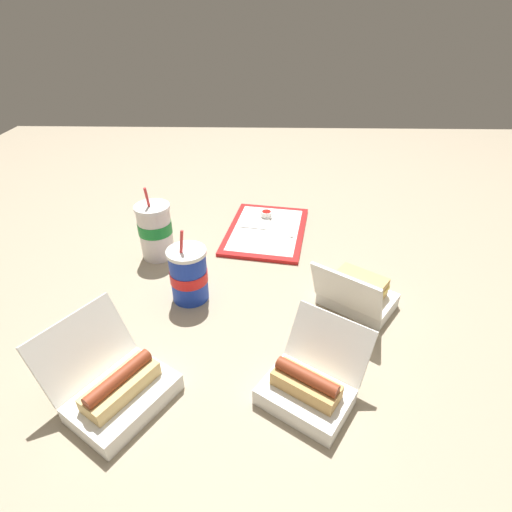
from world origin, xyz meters
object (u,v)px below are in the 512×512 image
at_px(food_tray, 266,231).
at_px(ketchup_cup, 266,214).
at_px(plastic_fork, 286,229).
at_px(clamshell_hotdog_back, 118,388).
at_px(soda_cup_corner, 189,275).
at_px(clamshell_hotdog_right, 308,386).
at_px(clamshell_sandwich_front, 357,293).
at_px(soda_cup_back, 155,230).

relative_size(food_tray, ketchup_cup, 10.19).
xyz_separation_m(plastic_fork, clamshell_hotdog_back, (0.70, -0.36, 0.02)).
xyz_separation_m(plastic_fork, soda_cup_corner, (0.36, -0.27, 0.06)).
xyz_separation_m(food_tray, clamshell_hotdog_right, (0.69, 0.09, 0.03)).
distance_m(plastic_fork, clamshell_sandwich_front, 0.42).
distance_m(clamshell_hotdog_right, soda_cup_back, 0.68).
relative_size(ketchup_cup, clamshell_hotdog_back, 0.14).
relative_size(clamshell_hotdog_back, clamshell_hotdog_right, 1.12).
height_order(soda_cup_corner, soda_cup_back, soda_cup_back).
relative_size(clamshell_hotdog_back, clamshell_sandwich_front, 1.13).
relative_size(plastic_fork, soda_cup_corner, 0.52).
bearing_deg(clamshell_hotdog_right, clamshell_sandwich_front, 152.93).
distance_m(clamshell_hotdog_right, soda_cup_corner, 0.44).
relative_size(food_tray, soda_cup_back, 1.74).
bearing_deg(clamshell_sandwich_front, food_tray, -148.98).
relative_size(plastic_fork, clamshell_hotdog_right, 0.44).
bearing_deg(soda_cup_corner, soda_cup_back, -146.88).
distance_m(clamshell_sandwich_front, soda_cup_corner, 0.44).
distance_m(clamshell_hotdog_back, soda_cup_back, 0.55).
relative_size(ketchup_cup, soda_cup_back, 0.17).
bearing_deg(soda_cup_back, plastic_fork, 110.22).
xyz_separation_m(clamshell_hotdog_right, soda_cup_back, (-0.53, -0.42, 0.05)).
xyz_separation_m(ketchup_cup, clamshell_sandwich_front, (0.48, 0.24, 0.02)).
xyz_separation_m(ketchup_cup, soda_cup_back, (0.24, -0.34, 0.06)).
height_order(food_tray, clamshell_hotdog_right, clamshell_hotdog_right).
height_order(plastic_fork, clamshell_hotdog_right, clamshell_hotdog_right).
distance_m(food_tray, plastic_fork, 0.07).
xyz_separation_m(food_tray, soda_cup_corner, (0.36, -0.20, 0.07)).
bearing_deg(clamshell_hotdog_right, ketchup_cup, -173.74).
height_order(ketchup_cup, soda_cup_back, soda_cup_back).
bearing_deg(plastic_fork, clamshell_sandwich_front, 5.99).
bearing_deg(clamshell_hotdog_right, plastic_fork, -178.69).
height_order(plastic_fork, clamshell_sandwich_front, clamshell_sandwich_front).
xyz_separation_m(food_tray, plastic_fork, (0.01, 0.07, 0.01)).
height_order(food_tray, soda_cup_back, soda_cup_back).
distance_m(food_tray, clamshell_sandwich_front, 0.46).
distance_m(ketchup_cup, soda_cup_corner, 0.50).
xyz_separation_m(clamshell_sandwich_front, soda_cup_back, (-0.24, -0.58, 0.05)).
distance_m(clamshell_hotdog_back, soda_cup_corner, 0.35).
relative_size(clamshell_hotdog_right, soda_cup_corner, 1.18).
bearing_deg(clamshell_hotdog_back, food_tray, 157.52).
height_order(clamshell_hotdog_back, clamshell_sandwich_front, clamshell_hotdog_back).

